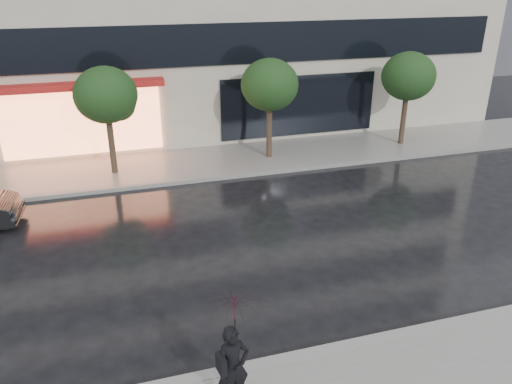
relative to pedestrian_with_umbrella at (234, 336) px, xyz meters
name	(u,v)px	position (x,y,z in m)	size (l,w,h in m)	color
ground	(280,328)	(1.42, 1.74, -1.54)	(120.00, 120.00, 0.00)	black
sidewalk_far	(194,163)	(1.42, 11.99, -1.48)	(60.00, 3.50, 0.12)	slate
curb_near	(297,358)	(1.42, 0.74, -1.47)	(60.00, 0.25, 0.14)	gray
curb_far	(203,179)	(1.42, 10.24, -1.47)	(60.00, 0.25, 0.14)	gray
tree_mid_west	(108,97)	(-1.52, 11.77, 1.39)	(2.20, 2.20, 3.99)	#33261C
tree_mid_east	(271,87)	(4.48, 11.77, 1.39)	(2.20, 2.20, 3.99)	#33261C
tree_far_east	(409,78)	(10.48, 11.77, 1.39)	(2.20, 2.20, 3.99)	#33261C
pedestrian_with_umbrella	(234,336)	(0.00, 0.00, 0.00)	(0.97, 0.98, 2.17)	black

